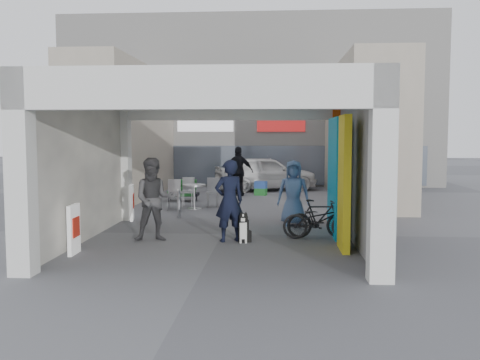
# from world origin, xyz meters

# --- Properties ---
(ground) EXTENTS (90.00, 90.00, 0.00)m
(ground) POSITION_xyz_m (0.00, 0.00, 0.00)
(ground) COLOR #5D5E63
(ground) RESTS_ON ground
(arcade_canopy) EXTENTS (6.40, 6.45, 6.40)m
(arcade_canopy) POSITION_xyz_m (0.54, -0.82, 2.30)
(arcade_canopy) COLOR silver
(arcade_canopy) RESTS_ON ground
(far_building) EXTENTS (18.00, 4.08, 8.00)m
(far_building) POSITION_xyz_m (-0.00, 13.99, 3.99)
(far_building) COLOR silver
(far_building) RESTS_ON ground
(plaza_bldg_left) EXTENTS (2.00, 9.00, 5.00)m
(plaza_bldg_left) POSITION_xyz_m (-4.50, 7.50, 2.50)
(plaza_bldg_left) COLOR #AB9D8D
(plaza_bldg_left) RESTS_ON ground
(plaza_bldg_right) EXTENTS (2.00, 9.00, 5.00)m
(plaza_bldg_right) POSITION_xyz_m (4.50, 7.50, 2.50)
(plaza_bldg_right) COLOR #AB9D8D
(plaza_bldg_right) RESTS_ON ground
(bollard_left) EXTENTS (0.09, 0.09, 0.82)m
(bollard_left) POSITION_xyz_m (-1.50, 2.43, 0.41)
(bollard_left) COLOR #93959B
(bollard_left) RESTS_ON ground
(bollard_center) EXTENTS (0.09, 0.09, 0.89)m
(bollard_center) POSITION_xyz_m (0.03, 2.56, 0.45)
(bollard_center) COLOR #93959B
(bollard_center) RESTS_ON ground
(bollard_right) EXTENTS (0.09, 0.09, 0.82)m
(bollard_right) POSITION_xyz_m (1.69, 2.48, 0.41)
(bollard_right) COLOR #93959B
(bollard_right) RESTS_ON ground
(advert_board_near) EXTENTS (0.11, 0.55, 1.00)m
(advert_board_near) POSITION_xyz_m (-2.75, -2.36, 0.51)
(advert_board_near) COLOR white
(advert_board_near) RESTS_ON ground
(advert_board_far) EXTENTS (0.19, 0.55, 1.00)m
(advert_board_far) POSITION_xyz_m (-2.75, 1.94, 0.51)
(advert_board_far) COLOR white
(advert_board_far) RESTS_ON ground
(cafe_set) EXTENTS (1.59, 1.28, 0.96)m
(cafe_set) POSITION_xyz_m (-1.48, 4.65, 0.34)
(cafe_set) COLOR #96979B
(cafe_set) RESTS_ON ground
(produce_stand) EXTENTS (1.16, 0.63, 0.77)m
(produce_stand) POSITION_xyz_m (-2.10, 6.38, 0.30)
(produce_stand) COLOR black
(produce_stand) RESTS_ON ground
(crate_stack) EXTENTS (0.52, 0.45, 0.56)m
(crate_stack) POSITION_xyz_m (0.68, 8.46, 0.28)
(crate_stack) COLOR #195820
(crate_stack) RESTS_ON ground
(border_collie) EXTENTS (0.26, 0.51, 0.70)m
(border_collie) POSITION_xyz_m (0.58, -0.93, 0.28)
(border_collie) COLOR black
(border_collie) RESTS_ON ground
(man_with_dog) EXTENTS (0.79, 0.67, 1.84)m
(man_with_dog) POSITION_xyz_m (0.25, -0.87, 0.92)
(man_with_dog) COLOR black
(man_with_dog) RESTS_ON ground
(man_back_turned) EXTENTS (1.04, 0.89, 1.88)m
(man_back_turned) POSITION_xyz_m (-1.45, -0.92, 0.94)
(man_back_turned) COLOR #3E3E41
(man_back_turned) RESTS_ON ground
(man_elderly) EXTENTS (0.87, 0.58, 1.73)m
(man_elderly) POSITION_xyz_m (1.75, 1.38, 0.87)
(man_elderly) COLOR #5A79AF
(man_elderly) RESTS_ON ground
(man_crates) EXTENTS (1.17, 0.56, 1.94)m
(man_crates) POSITION_xyz_m (-0.18, 8.17, 0.97)
(man_crates) COLOR black
(man_crates) RESTS_ON ground
(bicycle_front) EXTENTS (1.71, 0.66, 0.89)m
(bicycle_front) POSITION_xyz_m (2.30, -0.43, 0.44)
(bicycle_front) COLOR black
(bicycle_front) RESTS_ON ground
(bicycle_rear) EXTENTS (1.54, 0.59, 0.90)m
(bicycle_rear) POSITION_xyz_m (2.30, -0.32, 0.45)
(bicycle_rear) COLOR black
(bicycle_rear) RESTS_ON ground
(white_van) EXTENTS (4.72, 3.04, 1.49)m
(white_van) POSITION_xyz_m (0.83, 10.37, 0.75)
(white_van) COLOR white
(white_van) RESTS_ON ground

